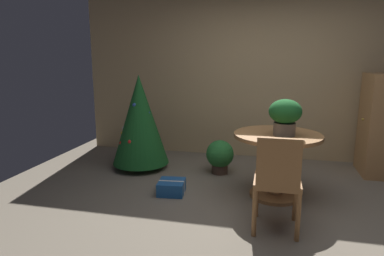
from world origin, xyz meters
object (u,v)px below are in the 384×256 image
Objects in this scene: holiday_tree at (140,120)px; flower_vase at (285,115)px; wooden_chair_near at (278,178)px; wooden_cabinet at (380,125)px; potted_plant at (220,155)px; gift_box_blue at (172,187)px; round_dining_table at (277,154)px.

flower_vase is at bearing -19.38° from holiday_tree.
wooden_cabinet is at bearing 55.61° from wooden_chair_near.
holiday_tree is 2.89× the size of potted_plant.
flower_vase is at bearing -41.61° from potted_plant.
wooden_cabinet reaches higher than wooden_chair_near.
flower_vase is 0.30× the size of holiday_tree.
gift_box_blue is at bearing -174.22° from flower_vase.
round_dining_table is at bearing 90.00° from wooden_chair_near.
flower_vase reaches higher than gift_box_blue.
gift_box_blue is (-1.20, 0.65, -0.44)m from wooden_chair_near.
gift_box_blue is 0.98m from potted_plant.
wooden_chair_near is (0.00, -0.85, 0.01)m from round_dining_table.
wooden_cabinet is (3.27, 0.51, -0.03)m from holiday_tree.
potted_plant is (1.15, 0.03, -0.46)m from holiday_tree.
round_dining_table is 2.10× the size of potted_plant.
wooden_chair_near is 0.68× the size of holiday_tree.
flower_vase is at bearing -137.05° from wooden_cabinet.
gift_box_blue is 0.74× the size of potted_plant.
potted_plant is at bearing 62.30° from gift_box_blue.
wooden_chair_near is 2.42m from holiday_tree.
flower_vase is 0.43× the size of wooden_chair_near.
wooden_cabinet is at bearing 12.89° from potted_plant.
potted_plant is at bearing 138.39° from flower_vase.
wooden_cabinet reaches higher than round_dining_table.
gift_box_blue is at bearing 151.35° from wooden_chair_near.
round_dining_table is at bearing 134.01° from flower_vase.
holiday_tree is at bearing 161.81° from round_dining_table.
wooden_cabinet is (1.36, 1.14, 0.18)m from round_dining_table.
wooden_chair_near is 2.41m from wooden_cabinet.
round_dining_table is 2.85× the size of gift_box_blue.
wooden_chair_near reaches higher than gift_box_blue.
potted_plant is (-0.75, 0.66, -0.25)m from round_dining_table.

